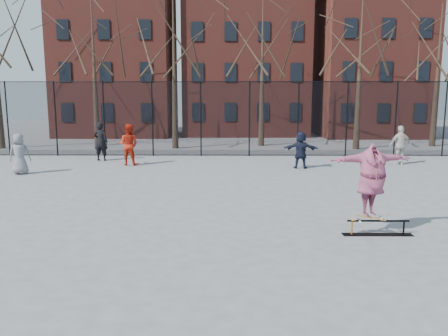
{
  "coord_description": "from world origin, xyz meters",
  "views": [
    {
      "loc": [
        0.03,
        -10.42,
        3.18
      ],
      "look_at": [
        -0.07,
        1.5,
        1.23
      ],
      "focal_mm": 35.0,
      "sensor_mm": 36.0,
      "label": 1
    }
  ],
  "objects_px": {
    "bystander_black": "(101,141)",
    "bystander_navy": "(301,150)",
    "bystander_grey": "(20,154)",
    "bystander_red": "(129,145)",
    "skater": "(372,181)",
    "skateboard": "(370,218)",
    "bystander_white": "(400,145)",
    "skate_rail": "(378,229)"
  },
  "relations": [
    {
      "from": "skate_rail",
      "to": "bystander_grey",
      "type": "height_order",
      "value": "bystander_grey"
    },
    {
      "from": "skate_rail",
      "to": "bystander_navy",
      "type": "height_order",
      "value": "bystander_navy"
    },
    {
      "from": "bystander_grey",
      "to": "bystander_black",
      "type": "bearing_deg",
      "value": -134.1
    },
    {
      "from": "skateboard",
      "to": "bystander_red",
      "type": "bearing_deg",
      "value": 127.18
    },
    {
      "from": "bystander_black",
      "to": "bystander_navy",
      "type": "xyz_separation_m",
      "value": [
        9.62,
        -2.31,
        -0.13
      ]
    },
    {
      "from": "bystander_red",
      "to": "bystander_navy",
      "type": "relative_size",
      "value": 1.16
    },
    {
      "from": "bystander_grey",
      "to": "bystander_red",
      "type": "distance_m",
      "value": 4.68
    },
    {
      "from": "skate_rail",
      "to": "bystander_white",
      "type": "distance_m",
      "value": 11.66
    },
    {
      "from": "skate_rail",
      "to": "bystander_white",
      "type": "height_order",
      "value": "bystander_white"
    },
    {
      "from": "bystander_white",
      "to": "bystander_black",
      "type": "bearing_deg",
      "value": -13.84
    },
    {
      "from": "skateboard",
      "to": "bystander_white",
      "type": "height_order",
      "value": "bystander_white"
    },
    {
      "from": "bystander_red",
      "to": "bystander_black",
      "type": "bearing_deg",
      "value": -27.46
    },
    {
      "from": "bystander_black",
      "to": "bystander_white",
      "type": "bearing_deg",
      "value": -179.63
    },
    {
      "from": "bystander_red",
      "to": "skater",
      "type": "bearing_deg",
      "value": 139.26
    },
    {
      "from": "skater",
      "to": "bystander_red",
      "type": "xyz_separation_m",
      "value": [
        -7.92,
        10.44,
        -0.31
      ]
    },
    {
      "from": "bystander_grey",
      "to": "bystander_navy",
      "type": "relative_size",
      "value": 1.02
    },
    {
      "from": "skater",
      "to": "bystander_black",
      "type": "relative_size",
      "value": 1.06
    },
    {
      "from": "skateboard",
      "to": "bystander_red",
      "type": "distance_m",
      "value": 13.12
    },
    {
      "from": "bystander_grey",
      "to": "bystander_white",
      "type": "bearing_deg",
      "value": 174.95
    },
    {
      "from": "skate_rail",
      "to": "skater",
      "type": "distance_m",
      "value": 1.16
    },
    {
      "from": "bystander_grey",
      "to": "bystander_navy",
      "type": "bearing_deg",
      "value": 173.39
    },
    {
      "from": "skateboard",
      "to": "bystander_navy",
      "type": "relative_size",
      "value": 0.46
    },
    {
      "from": "skater",
      "to": "bystander_grey",
      "type": "height_order",
      "value": "skater"
    },
    {
      "from": "bystander_grey",
      "to": "bystander_red",
      "type": "relative_size",
      "value": 0.88
    },
    {
      "from": "bystander_grey",
      "to": "bystander_black",
      "type": "height_order",
      "value": "bystander_black"
    },
    {
      "from": "skateboard",
      "to": "bystander_navy",
      "type": "distance_m",
      "value": 9.56
    },
    {
      "from": "bystander_navy",
      "to": "skater",
      "type": "bearing_deg",
      "value": 100.14
    },
    {
      "from": "skater",
      "to": "bystander_white",
      "type": "xyz_separation_m",
      "value": [
        4.84,
        10.67,
        -0.36
      ]
    },
    {
      "from": "skateboard",
      "to": "bystander_navy",
      "type": "bearing_deg",
      "value": 90.15
    },
    {
      "from": "bystander_grey",
      "to": "bystander_red",
      "type": "height_order",
      "value": "bystander_red"
    },
    {
      "from": "skateboard",
      "to": "bystander_grey",
      "type": "relative_size",
      "value": 0.45
    },
    {
      "from": "skater",
      "to": "bystander_navy",
      "type": "distance_m",
      "value": 9.56
    },
    {
      "from": "skateboard",
      "to": "bystander_navy",
      "type": "height_order",
      "value": "bystander_navy"
    },
    {
      "from": "bystander_black",
      "to": "bystander_navy",
      "type": "distance_m",
      "value": 9.89
    },
    {
      "from": "bystander_grey",
      "to": "bystander_red",
      "type": "bearing_deg",
      "value": -162.21
    },
    {
      "from": "skate_rail",
      "to": "bystander_navy",
      "type": "xyz_separation_m",
      "value": [
        -0.23,
        9.55,
        0.69
      ]
    },
    {
      "from": "skate_rail",
      "to": "bystander_black",
      "type": "relative_size",
      "value": 0.84
    },
    {
      "from": "skater",
      "to": "skateboard",
      "type": "bearing_deg",
      "value": -29.03
    },
    {
      "from": "skater",
      "to": "bystander_white",
      "type": "bearing_deg",
      "value": 50.62
    },
    {
      "from": "skater",
      "to": "bystander_black",
      "type": "height_order",
      "value": "skater"
    },
    {
      "from": "bystander_navy",
      "to": "bystander_red",
      "type": "bearing_deg",
      "value": 3.56
    },
    {
      "from": "bystander_black",
      "to": "bystander_navy",
      "type": "relative_size",
      "value": 1.16
    }
  ]
}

